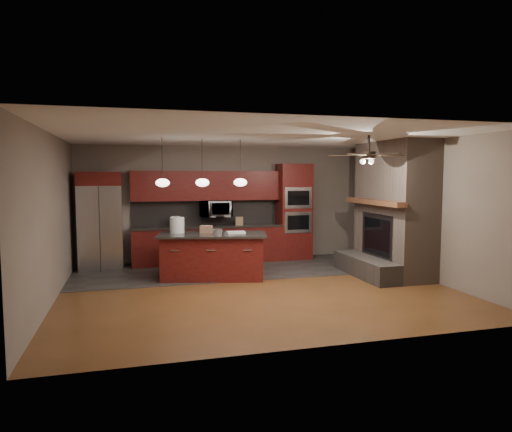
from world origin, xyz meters
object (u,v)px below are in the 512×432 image
object	(u,v)px
oven_tower	(294,212)
kitchen_island	(212,256)
paint_tray	(236,232)
counter_box	(239,221)
refrigerator	(101,221)
white_bucket	(177,225)
paint_can	(217,232)
microwave	(216,209)
cardboard_box	(206,229)
counter_bucket	(176,221)

from	to	relation	value
oven_tower	kitchen_island	world-z (taller)	oven_tower
paint_tray	counter_box	bearing A→B (deg)	78.67
refrigerator	kitchen_island	distance (m)	2.81
kitchen_island	white_bucket	xyz separation A→B (m)	(-0.67, 0.32, 0.61)
paint_can	refrigerator	bearing A→B (deg)	141.94
microwave	paint_can	distance (m)	1.99
microwave	paint_can	size ratio (longest dim) A/B	4.03
oven_tower	paint_tray	world-z (taller)	oven_tower
white_bucket	cardboard_box	bearing A→B (deg)	-15.59
refrigerator	paint_tray	size ratio (longest dim) A/B	6.02
refrigerator	cardboard_box	distance (m)	2.57
counter_bucket	counter_box	size ratio (longest dim) A/B	1.23
refrigerator	paint_can	distance (m)	2.93
paint_can	paint_tray	xyz separation A→B (m)	(0.42, 0.17, -0.04)
cardboard_box	microwave	bearing A→B (deg)	94.66
kitchen_island	cardboard_box	world-z (taller)	cardboard_box
counter_bucket	refrigerator	bearing A→B (deg)	-177.20
kitchen_island	cardboard_box	size ratio (longest dim) A/B	9.82
paint_can	counter_bucket	size ratio (longest dim) A/B	0.74
counter_bucket	paint_tray	bearing A→B (deg)	-58.19
oven_tower	white_bucket	xyz separation A→B (m)	(-3.03, -1.33, -0.11)
microwave	refrigerator	xyz separation A→B (m)	(-2.62, -0.13, -0.21)
kitchen_island	counter_box	distance (m)	1.94
refrigerator	counter_bucket	world-z (taller)	refrigerator
refrigerator	kitchen_island	bearing A→B (deg)	-35.19
cardboard_box	counter_box	bearing A→B (deg)	76.30
microwave	counter_box	distance (m)	0.64
counter_bucket	oven_tower	bearing A→B (deg)	-0.14
microwave	paint_tray	xyz separation A→B (m)	(0.10, -1.76, -0.36)
counter_box	paint_can	bearing A→B (deg)	-107.19
refrigerator	kitchen_island	size ratio (longest dim) A/B	0.94
oven_tower	refrigerator	xyz separation A→B (m)	(-4.60, -0.07, -0.11)
paint_can	cardboard_box	world-z (taller)	cardboard_box
counter_bucket	counter_box	bearing A→B (deg)	-1.89
microwave	white_bucket	xyz separation A→B (m)	(-1.06, -1.39, -0.22)
microwave	paint_can	world-z (taller)	microwave
paint_can	paint_tray	bearing A→B (deg)	22.51
microwave	cardboard_box	world-z (taller)	microwave
refrigerator	paint_can	world-z (taller)	refrigerator
microwave	cardboard_box	xyz separation A→B (m)	(-0.48, -1.55, -0.30)
microwave	counter_box	size ratio (longest dim) A/B	3.69
oven_tower	counter_bucket	size ratio (longest dim) A/B	9.77
microwave	paint_can	bearing A→B (deg)	-99.32
kitchen_island	counter_box	xyz separation A→B (m)	(0.94, 1.61, 0.53)
paint_can	cardboard_box	bearing A→B (deg)	112.59
oven_tower	counter_bucket	distance (m)	2.94
kitchen_island	cardboard_box	bearing A→B (deg)	133.15
oven_tower	cardboard_box	distance (m)	2.88
cardboard_box	refrigerator	bearing A→B (deg)	168.42
refrigerator	microwave	bearing A→B (deg)	2.86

